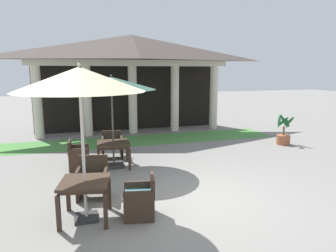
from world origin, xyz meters
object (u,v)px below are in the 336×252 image
Objects in this scene: patio_umbrella_mid_left at (111,84)px; patio_chair_mid_left_north at (112,145)px; patio_umbrella_near_foreground at (80,80)px; patio_chair_near_foreground_north at (93,179)px; patio_chair_mid_left_west at (78,155)px; patio_table_near_foreground at (85,186)px; potted_palm_right_edge at (283,135)px; patio_table_mid_left at (113,146)px; patio_chair_near_foreground_east at (141,197)px.

patio_umbrella_mid_left is 2.14m from patio_chair_mid_left_north.
patio_umbrella_near_foreground reaches higher than patio_chair_near_foreground_north.
patio_chair_near_foreground_north is 1.09× the size of patio_chair_mid_left_west.
patio_chair_mid_left_west is (-0.08, 3.09, -0.23)m from patio_table_near_foreground.
patio_chair_mid_left_north is at bearing 76.38° from patio_umbrella_near_foreground.
patio_umbrella_near_foreground reaches higher than patio_umbrella_mid_left.
patio_umbrella_mid_left is 6.67m from potted_palm_right_edge.
patio_umbrella_mid_left is at bearing 73.59° from patio_umbrella_near_foreground.
patio_chair_mid_left_west is at bearing 45.07° from patio_chair_mid_left_north.
patio_table_mid_left is at bearing 73.59° from patio_table_near_foreground.
patio_umbrella_mid_left is at bearing 12.61° from patio_chair_near_foreground_east.
patio_table_mid_left is 1.18× the size of patio_chair_mid_left_west.
patio_table_near_foreground is 1.03m from patio_chair_near_foreground_north.
patio_chair_near_foreground_north reaches higher than patio_chair_mid_left_north.
patio_umbrella_near_foreground is 3.75m from patio_chair_mid_left_west.
patio_umbrella_mid_left is (0.89, 3.01, 1.68)m from patio_table_near_foreground.
patio_umbrella_near_foreground is 2.47× the size of potted_palm_right_edge.
patio_table_near_foreground is 3.14m from patio_table_mid_left.
patio_umbrella_mid_left is 2.26× the size of potted_palm_right_edge.
patio_chair_near_foreground_north is at bearing -157.33° from potted_palm_right_edge.
patio_table_near_foreground is 0.88× the size of potted_palm_right_edge.
patio_chair_mid_left_west is (-0.08, 3.09, -2.13)m from patio_umbrella_near_foreground.
patio_chair_mid_left_north is (-0.02, 4.17, 0.03)m from patio_chair_near_foreground_east.
patio_chair_mid_left_north is (0.77, 3.00, -0.01)m from patio_chair_near_foreground_north.
patio_table_mid_left is 1.70m from patio_umbrella_mid_left.
patio_table_mid_left is 0.99m from patio_chair_mid_left_north.
patio_chair_near_foreground_north is at bearing 80.09° from patio_chair_mid_left_north.
patio_chair_near_foreground_east is 0.82× the size of patio_table_mid_left.
patio_chair_near_foreground_north is at bearing 11.90° from patio_chair_mid_left_west.
patio_umbrella_mid_left reaches higher than potted_palm_right_edge.
patio_table_near_foreground is 0.39× the size of patio_umbrella_mid_left.
patio_umbrella_near_foreground is at bearing 80.96° from patio_chair_mid_left_north.
patio_table_near_foreground is at bearing -151.47° from potted_palm_right_edge.
patio_table_mid_left is (0.70, 2.03, 0.19)m from patio_chair_near_foreground_north.
patio_umbrella_mid_left is at bearing 73.59° from patio_table_near_foreground.
patio_table_mid_left is 0.84× the size of potted_palm_right_edge.
patio_umbrella_near_foreground is 3.68m from patio_table_mid_left.
potted_palm_right_edge is (6.22, 4.10, -0.04)m from patio_chair_near_foreground_east.
patio_chair_mid_left_west is (-1.06, 3.28, 0.02)m from patio_chair_near_foreground_east.
patio_chair_mid_left_north reaches higher than patio_chair_near_foreground_east.
patio_chair_mid_left_north is (0.08, 0.97, -0.20)m from patio_table_mid_left.
potted_palm_right_edge is at bearing 28.53° from patio_table_near_foreground.
patio_table_near_foreground is 3.56m from patio_umbrella_mid_left.
patio_umbrella_mid_left is at bearing 126.87° from patio_table_mid_left.
patio_table_mid_left is at bearing -171.89° from potted_palm_right_edge.
patio_umbrella_near_foreground is 4.61m from patio_chair_mid_left_north.
patio_umbrella_mid_left is 3.16× the size of patio_chair_mid_left_north.
patio_umbrella_mid_left reaches higher than patio_chair_mid_left_north.
potted_palm_right_edge reaches higher than patio_table_mid_left.
patio_chair_near_foreground_north is 1.12× the size of patio_chair_near_foreground_east.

